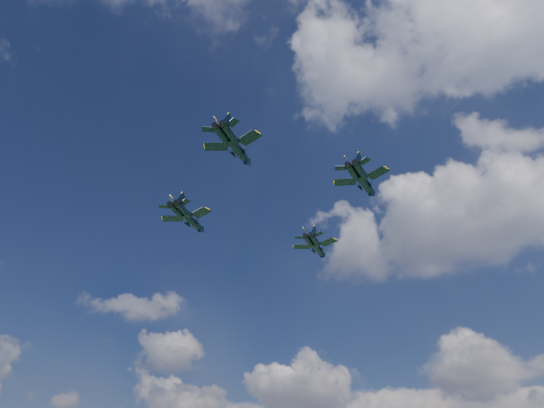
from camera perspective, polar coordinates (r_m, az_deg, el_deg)
The scene contains 4 objects.
jet_lead at distance 123.21m, azimuth 4.95°, elevation -4.75°, with size 10.39×13.79×3.25m.
jet_left at distance 116.16m, azimuth -8.60°, elevation -1.76°, with size 11.44×15.18×3.58m.
jet_right at distance 100.41m, azimuth 9.98°, elevation 2.24°, with size 10.68×13.75×3.28m.
jet_slot at distance 93.73m, azimuth -3.66°, elevation 5.90°, with size 10.72×14.17×3.34m.
Camera 1 is at (44.35, -79.01, 3.57)m, focal length 35.00 mm.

